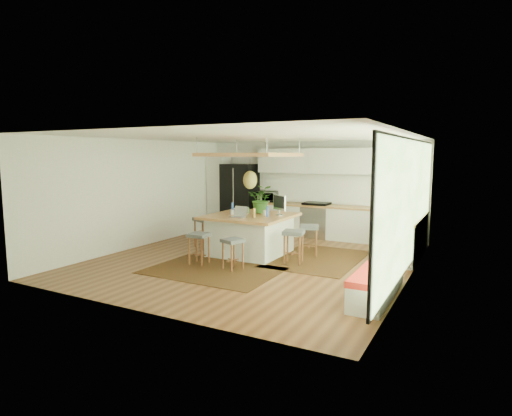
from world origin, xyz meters
The scene contains 37 objects.
floor centered at (0.00, 0.00, 0.00)m, with size 7.00×7.00×0.00m, color #502C17.
ceiling centered at (0.00, 0.00, 2.70)m, with size 7.00×7.00×0.00m, color white.
wall_back centered at (0.00, 3.50, 1.35)m, with size 6.50×6.50×0.00m, color silver.
wall_front centered at (0.00, -3.50, 1.35)m, with size 6.50×6.50×0.00m, color silver.
wall_left centered at (-3.25, 0.00, 1.35)m, with size 7.00×7.00×0.00m, color silver.
wall_right centered at (3.25, 0.00, 1.35)m, with size 7.00×7.00×0.00m, color silver.
window_wall centered at (3.22, 0.00, 1.40)m, with size 0.10×6.20×2.60m, color black, non-canonical shape.
pantry centered at (-2.95, 3.18, 1.12)m, with size 0.55×0.60×2.25m, color beige.
back_counter_base centered at (0.55, 3.18, 0.44)m, with size 4.20×0.60×0.88m, color beige.
back_counter_top centered at (0.55, 3.18, 0.90)m, with size 4.24×0.64×0.05m, color #8E5D32.
backsplash centered at (0.55, 3.48, 1.35)m, with size 4.20×0.02×0.80m, color white.
upper_cabinets centered at (0.55, 3.32, 2.15)m, with size 4.20×0.34×0.70m, color beige.
range centered at (0.30, 3.18, 0.50)m, with size 0.76×0.62×1.00m, color #A5A5AA, non-canonical shape.
right_counter_base centered at (2.93, 2.00, 0.44)m, with size 0.60×2.50×0.88m, color beige.
right_counter_top centered at (2.93, 2.00, 0.90)m, with size 0.64×2.54×0.05m, color #8E5D32.
window_bench centered at (2.95, -1.20, 0.25)m, with size 0.52×2.00×0.50m, color beige, non-canonical shape.
ceiling_panel centered at (-0.30, 0.40, 2.05)m, with size 1.86×1.86×0.80m, color #8E5D32, non-canonical shape.
rug_near centered at (-0.32, -1.13, 0.01)m, with size 2.60×1.80×0.01m, color black.
rug_right centered at (1.22, 0.79, 0.01)m, with size 1.80×2.60×0.01m, color black.
fridge centered at (-2.17, 3.17, 0.93)m, with size 1.02×0.79×2.04m, color black, non-canonical shape.
island centered at (-0.36, 0.51, 0.47)m, with size 1.85×1.85×0.93m, color #8E5D32, non-canonical shape.
stool_near_left centered at (-0.86, -0.84, 0.35)m, with size 0.40×0.40×0.67m, color #404347, non-canonical shape.
stool_near_right centered at (-0.01, -0.86, 0.35)m, with size 0.38×0.38×0.64m, color #404347, non-canonical shape.
stool_right_front centered at (0.89, 0.16, 0.35)m, with size 0.43×0.43×0.72m, color #404347, non-canonical shape.
stool_right_back centered at (0.92, 1.02, 0.35)m, with size 0.42×0.42×0.71m, color #404347, non-canonical shape.
stool_left_side centered at (-1.72, 0.61, 0.35)m, with size 0.45×0.45×0.76m, color #404347, non-canonical shape.
laptop centered at (-0.40, 0.00, 1.05)m, with size 0.35×0.37×0.26m, color #A5A5AA, non-canonical shape.
monitor centered at (0.26, 0.77, 1.19)m, with size 0.51×0.18×0.48m, color #A5A5AA, non-canonical shape.
microwave centered at (-1.25, 3.19, 1.12)m, with size 0.58×0.32×0.39m, color #A5A5AA.
island_plant centered at (-0.29, 0.95, 1.19)m, with size 0.60×0.67×0.52m, color #1E4C19.
island_bowl centered at (-0.99, 0.94, 0.96)m, with size 0.24×0.24×0.06m, color silver.
island_bottle_0 centered at (-0.91, 0.61, 1.03)m, with size 0.07×0.07×0.19m, color #2D4EB5.
island_bottle_1 centered at (-0.76, 0.36, 1.03)m, with size 0.07×0.07×0.19m, color white.
island_bottle_2 centered at (-0.11, 0.21, 1.03)m, with size 0.07×0.07×0.19m, color #A57837.
island_bottle_3 centered at (-0.01, 0.56, 1.03)m, with size 0.07×0.07×0.19m, color silver.
island_bottle_4 centered at (-0.56, 0.76, 1.03)m, with size 0.07×0.07×0.19m, color #658C54.
island_bottle_5 centered at (0.14, 0.41, 1.03)m, with size 0.07×0.07×0.19m, color #2D4EB5.
Camera 1 is at (4.36, -8.04, 2.32)m, focal length 29.74 mm.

